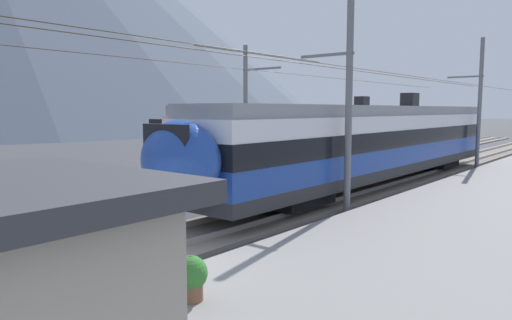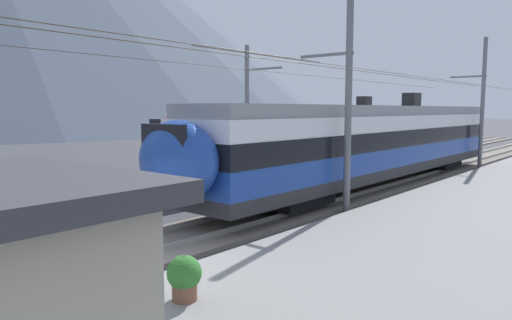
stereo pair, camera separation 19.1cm
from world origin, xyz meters
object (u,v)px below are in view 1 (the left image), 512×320
object	(u,v)px
catenary_mast_mid	(345,101)
passenger_walking	(52,319)
train_far_track	(328,134)
potted_plant_by_shelter	(63,299)
train_near_platform	(374,141)
catenary_mast_far_side	(248,107)
potted_plant_platform_edge	(190,276)
catenary_mast_east	(478,102)
platform_sign	(150,220)

from	to	relation	value
catenary_mast_mid	passenger_walking	xyz separation A→B (m)	(-12.07, -2.91, -2.72)
train_far_track	potted_plant_by_shelter	xyz separation A→B (m)	(-21.15, -7.98, -1.48)
train_near_platform	catenary_mast_far_side	world-z (taller)	catenary_mast_far_side
train_far_track	potted_plant_platform_edge	distance (m)	21.15
train_far_track	potted_plant_by_shelter	distance (m)	22.65
catenary_mast_east	passenger_walking	bearing A→B (deg)	-174.17
catenary_mast_far_side	catenary_mast_mid	bearing A→B (deg)	-119.72
train_near_platform	potted_plant_by_shelter	world-z (taller)	train_near_platform
train_far_track	catenary_mast_mid	distance (m)	12.20
train_near_platform	passenger_walking	bearing A→B (deg)	-165.54
train_far_track	platform_sign	bearing A→B (deg)	-156.12
catenary_mast_far_side	potted_plant_by_shelter	xyz separation A→B (m)	(-16.08, -10.03, -3.06)
potted_plant_platform_edge	train_far_track	bearing A→B (deg)	24.51
train_near_platform	catenary_mast_far_side	bearing A→B (deg)	96.61
catenary_mast_far_side	potted_plant_platform_edge	bearing A→B (deg)	-142.61
train_far_track	catenary_mast_far_side	distance (m)	5.69
platform_sign	passenger_walking	size ratio (longest dim) A/B	1.34
train_far_track	passenger_walking	world-z (taller)	train_far_track
catenary_mast_mid	platform_sign	bearing A→B (deg)	-167.51
potted_plant_platform_edge	potted_plant_by_shelter	bearing A→B (deg)	158.39
train_near_platform	catenary_mast_mid	distance (m)	6.30
catenary_mast_east	potted_plant_platform_edge	size ratio (longest dim) A/B	54.00
potted_plant_platform_edge	catenary_mast_east	bearing A→B (deg)	4.61
catenary_mast_mid	catenary_mast_far_side	xyz separation A→B (m)	(4.99, 8.74, -0.16)
platform_sign	catenary_mast_far_side	bearing A→B (deg)	36.02
platform_sign	passenger_walking	bearing A→B (deg)	-161.00
train_near_platform	platform_sign	world-z (taller)	train_near_platform
platform_sign	potted_plant_platform_edge	size ratio (longest dim) A/B	2.80
catenary_mast_east	train_near_platform	bearing A→B (deg)	170.87
catenary_mast_mid	platform_sign	size ratio (longest dim) A/B	19.30
catenary_mast_east	potted_plant_by_shelter	world-z (taller)	catenary_mast_east
potted_plant_platform_edge	catenary_mast_far_side	bearing A→B (deg)	37.39
catenary_mast_east	passenger_walking	size ratio (longest dim) A/B	25.92
potted_plant_platform_edge	potted_plant_by_shelter	xyz separation A→B (m)	(-1.95, 0.77, -0.01)
train_far_track	catenary_mast_far_side	world-z (taller)	catenary_mast_far_side
platform_sign	potted_plant_by_shelter	size ratio (longest dim) A/B	2.97
catenary_mast_far_side	train_near_platform	bearing A→B (deg)	-83.39
catenary_mast_mid	potted_plant_by_shelter	size ratio (longest dim) A/B	57.42
train_far_track	potted_plant_platform_edge	bearing A→B (deg)	-155.49
potted_plant_platform_edge	train_near_platform	bearing A→B (deg)	14.11
train_near_platform	catenary_mast_east	world-z (taller)	catenary_mast_east
platform_sign	potted_plant_platform_edge	world-z (taller)	platform_sign
train_far_track	catenary_mast_far_side	bearing A→B (deg)	157.96
potted_plant_platform_edge	catenary_mast_mid	bearing A→B (deg)	12.72
train_near_platform	platform_sign	distance (m)	16.40
catenary_mast_mid	train_near_platform	bearing A→B (deg)	16.28
train_near_platform	catenary_mast_mid	bearing A→B (deg)	-163.72
catenary_mast_mid	passenger_walking	size ratio (longest dim) A/B	25.92
platform_sign	potted_plant_by_shelter	world-z (taller)	platform_sign
potted_plant_platform_edge	potted_plant_by_shelter	distance (m)	2.10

